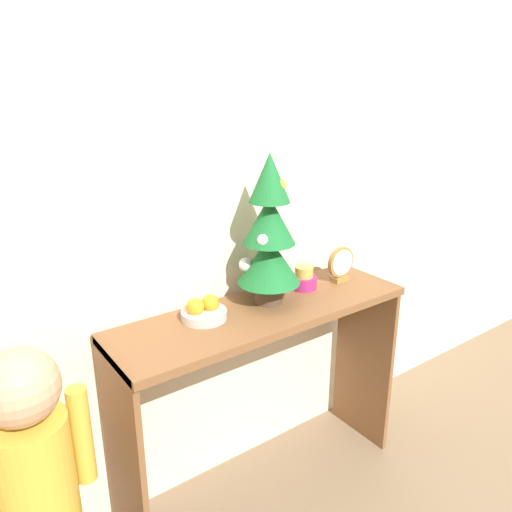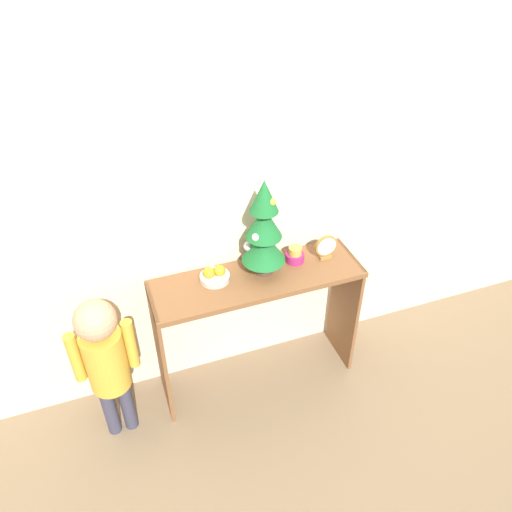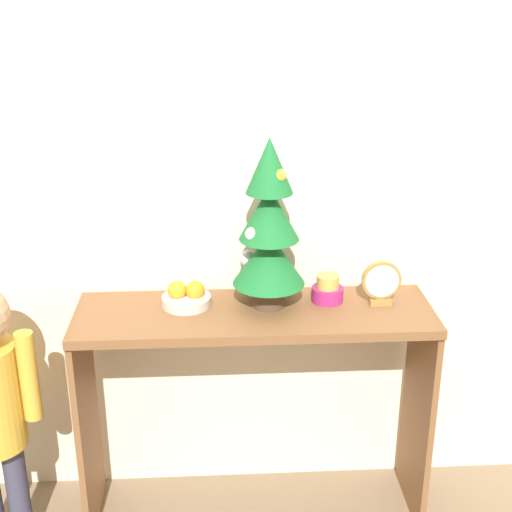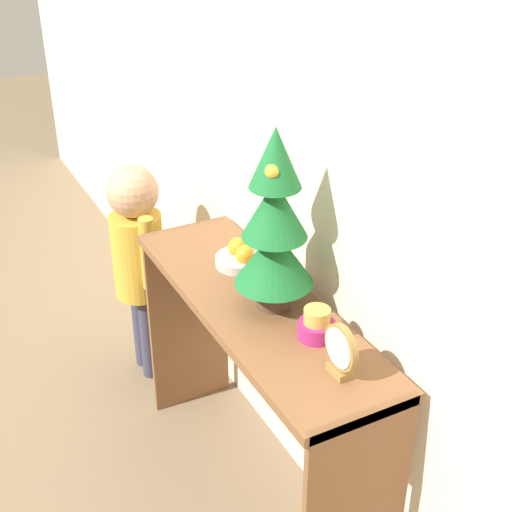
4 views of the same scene
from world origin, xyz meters
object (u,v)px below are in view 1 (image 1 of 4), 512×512
object	(u,v)px
fruit_bowl	(204,311)
child_figure	(34,466)
desk_clock	(341,265)
singing_bowl	(304,279)
mini_tree	(269,234)

from	to	relation	value
fruit_bowl	child_figure	size ratio (longest dim) A/B	0.17
desk_clock	child_figure	size ratio (longest dim) A/B	0.16
desk_clock	child_figure	world-z (taller)	child_figure
singing_bowl	desk_clock	xyz separation A→B (m)	(0.16, -0.03, 0.03)
singing_bowl	desk_clock	distance (m)	0.17
mini_tree	child_figure	world-z (taller)	mini_tree
mini_tree	singing_bowl	size ratio (longest dim) A/B	5.32
mini_tree	singing_bowl	world-z (taller)	mini_tree
mini_tree	fruit_bowl	world-z (taller)	mini_tree
fruit_bowl	child_figure	bearing A→B (deg)	-166.25
mini_tree	fruit_bowl	size ratio (longest dim) A/B	3.48
fruit_bowl	singing_bowl	world-z (taller)	singing_bowl
mini_tree	desk_clock	xyz separation A→B (m)	(0.36, -0.01, -0.19)
singing_bowl	child_figure	world-z (taller)	child_figure
fruit_bowl	child_figure	distance (m)	0.67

